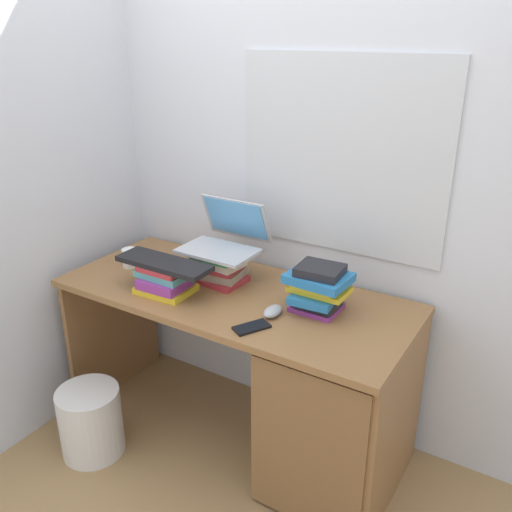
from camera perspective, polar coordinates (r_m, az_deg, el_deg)
The scene contains 13 objects.
ground_plane at distance 2.73m, azimuth -2.08°, elevation -17.87°, with size 6.00×6.00×0.00m, color #9E7A4C.
wall_back at distance 2.44m, azimuth 2.44°, elevation 11.38°, with size 6.00×0.06×2.60m.
wall_left at distance 2.70m, azimuth -18.01°, elevation 11.41°, with size 0.05×6.00×2.60m, color silver.
desk at distance 2.31m, azimuth 5.72°, elevation -13.78°, with size 1.52×0.65×0.74m.
book_stack_tall at distance 2.40m, azimuth -3.71°, elevation -1.16°, with size 0.22×0.19×0.14m.
book_stack_keyboard_riser at distance 2.33m, azimuth -9.48°, elevation -2.49°, with size 0.24×0.18×0.12m.
book_stack_side at distance 2.15m, azimuth 6.44°, elevation -3.26°, with size 0.24×0.21×0.19m.
laptop at distance 2.40m, azimuth -3.17°, elevation 1.97°, with size 0.33×0.30×0.21m.
keyboard at distance 2.31m, azimuth -9.53°, elevation -0.74°, with size 0.42×0.14×0.02m, color black.
computer_mouse at distance 2.14m, azimuth 1.76°, elevation -5.75°, with size 0.06×0.10×0.04m, color #A5A8AD.
mug at distance 2.62m, azimuth -12.90°, elevation -0.19°, with size 0.11×0.07×0.09m.
cell_phone at distance 2.05m, azimuth -0.46°, elevation -7.40°, with size 0.07×0.14×0.01m, color black.
wastebasket at distance 2.65m, azimuth -16.76°, elevation -16.11°, with size 0.28×0.28×0.32m, color silver.
Camera 1 is at (1.17, -1.72, 1.77)m, focal length 38.55 mm.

